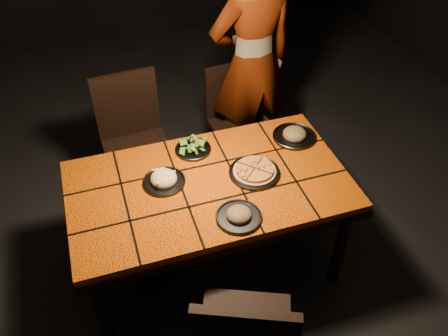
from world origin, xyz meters
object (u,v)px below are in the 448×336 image
object	(u,v)px
dining_table	(209,192)
chair_far_left	(133,134)
diner	(252,64)
chair_far_right	(234,113)
plate_pasta	(164,180)
plate_pizza	(254,171)

from	to	relation	value
dining_table	chair_far_left	world-z (taller)	chair_far_left
chair_far_left	diner	distance (m)	0.99
chair_far_right	plate_pasta	xyz separation A→B (m)	(-0.73, -0.86, 0.27)
diner	plate_pizza	distance (m)	1.02
chair_far_left	plate_pasta	world-z (taller)	chair_far_left
chair_far_left	chair_far_right	xyz separation A→B (m)	(0.79, 0.11, -0.07)
chair_far_left	plate_pasta	distance (m)	0.78
chair_far_right	diner	world-z (taller)	diner
dining_table	chair_far_right	bearing A→B (deg)	62.77
dining_table	chair_far_right	xyz separation A→B (m)	(0.48, 0.94, -0.17)
plate_pasta	chair_far_right	bearing A→B (deg)	49.75
chair_far_right	plate_pizza	size ratio (longest dim) A/B	2.46
chair_far_left	chair_far_right	bearing A→B (deg)	4.06
plate_pasta	chair_far_left	bearing A→B (deg)	95.21
plate_pizza	chair_far_left	bearing A→B (deg)	124.92
dining_table	chair_far_right	distance (m)	1.07
dining_table	plate_pizza	size ratio (longest dim) A/B	4.56
diner	plate_pasta	size ratio (longest dim) A/B	7.32
plate_pasta	diner	bearing A→B (deg)	45.16
diner	chair_far_right	bearing A→B (deg)	-2.51
chair_far_right	diner	bearing A→B (deg)	-2.96
chair_far_left	diner	xyz separation A→B (m)	(0.93, 0.11, 0.33)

